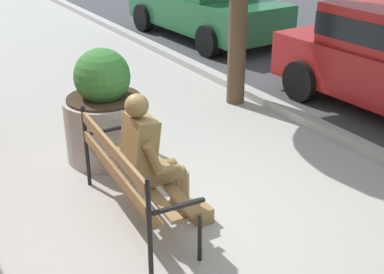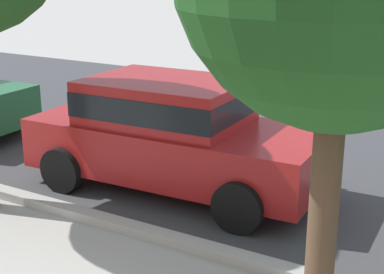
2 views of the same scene
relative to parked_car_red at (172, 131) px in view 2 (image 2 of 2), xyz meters
The scene contains 3 objects.
street_surface 3.32m from the parked_car_red, 76.95° to the left, with size 60.00×9.00×0.01m, color #424244.
curb_stone 1.81m from the parked_car_red, 63.68° to the right, with size 60.00×0.20×0.12m, color #B2AFA8.
parked_car_red is the anchor object (origin of this frame).
Camera 2 is at (3.34, -2.03, 3.09)m, focal length 53.23 mm.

